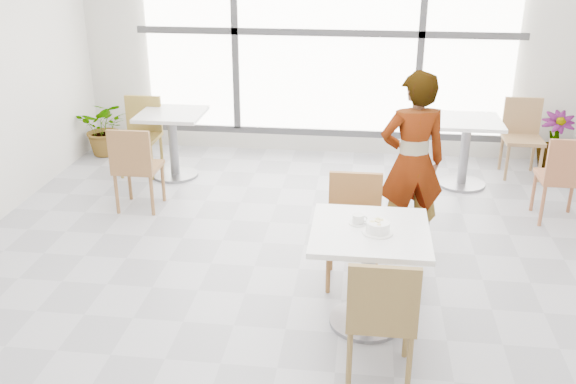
# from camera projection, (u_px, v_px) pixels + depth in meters

# --- Properties ---
(floor) EXTENTS (7.00, 7.00, 0.00)m
(floor) POSITION_uv_depth(u_px,v_px,m) (293.00, 296.00, 4.94)
(floor) COLOR #9E9EA5
(floor) RESTS_ON ground
(wall_back) EXTENTS (6.00, 0.00, 6.00)m
(wall_back) POSITION_uv_depth(u_px,v_px,m) (327.00, 32.00, 7.57)
(wall_back) COLOR silver
(wall_back) RESTS_ON ground
(window) EXTENTS (4.60, 0.07, 2.52)m
(window) POSITION_uv_depth(u_px,v_px,m) (327.00, 32.00, 7.52)
(window) COLOR white
(window) RESTS_ON ground
(main_table) EXTENTS (0.80, 0.80, 0.75)m
(main_table) POSITION_uv_depth(u_px,v_px,m) (369.00, 259.00, 4.41)
(main_table) COLOR white
(main_table) RESTS_ON ground
(chair_near) EXTENTS (0.42, 0.42, 0.87)m
(chair_near) POSITION_uv_depth(u_px,v_px,m) (381.00, 312.00, 3.84)
(chair_near) COLOR olive
(chair_near) RESTS_ON ground
(chair_far) EXTENTS (0.42, 0.42, 0.87)m
(chair_far) POSITION_uv_depth(u_px,v_px,m) (354.00, 221.00, 5.03)
(chair_far) COLOR #976131
(chair_far) RESTS_ON ground
(oatmeal_bowl) EXTENTS (0.21, 0.21, 0.09)m
(oatmeal_bowl) POSITION_uv_depth(u_px,v_px,m) (378.00, 227.00, 4.26)
(oatmeal_bowl) COLOR white
(oatmeal_bowl) RESTS_ON main_table
(coffee_cup) EXTENTS (0.16, 0.13, 0.07)m
(coffee_cup) POSITION_uv_depth(u_px,v_px,m) (359.00, 220.00, 4.40)
(coffee_cup) COLOR silver
(coffee_cup) RESTS_ON main_table
(person) EXTENTS (0.65, 0.51, 1.58)m
(person) POSITION_uv_depth(u_px,v_px,m) (412.00, 162.00, 5.44)
(person) COLOR black
(person) RESTS_ON ground
(bg_table_left) EXTENTS (0.70, 0.70, 0.75)m
(bg_table_left) POSITION_uv_depth(u_px,v_px,m) (173.00, 135.00, 7.16)
(bg_table_left) COLOR silver
(bg_table_left) RESTS_ON ground
(bg_table_right) EXTENTS (0.70, 0.70, 0.75)m
(bg_table_right) POSITION_uv_depth(u_px,v_px,m) (465.00, 143.00, 6.90)
(bg_table_right) COLOR white
(bg_table_right) RESTS_ON ground
(bg_chair_left_near) EXTENTS (0.42, 0.42, 0.87)m
(bg_chair_left_near) POSITION_uv_depth(u_px,v_px,m) (135.00, 164.00, 6.26)
(bg_chair_left_near) COLOR brown
(bg_chair_left_near) RESTS_ON ground
(bg_chair_left_far) EXTENTS (0.42, 0.42, 0.87)m
(bg_chair_left_far) POSITION_uv_depth(u_px,v_px,m) (142.00, 130.00, 7.31)
(bg_chair_left_far) COLOR olive
(bg_chair_left_far) RESTS_ON ground
(bg_chair_right_near) EXTENTS (0.42, 0.42, 0.87)m
(bg_chair_right_near) POSITION_uv_depth(u_px,v_px,m) (564.00, 174.00, 5.99)
(bg_chair_right_near) COLOR #9F603E
(bg_chair_right_near) RESTS_ON ground
(bg_chair_right_far) EXTENTS (0.42, 0.42, 0.87)m
(bg_chair_right_far) POSITION_uv_depth(u_px,v_px,m) (522.00, 132.00, 7.24)
(bg_chair_right_far) COLOR #957048
(bg_chair_right_far) RESTS_ON ground
(plant_left) EXTENTS (0.68, 0.61, 0.69)m
(plant_left) POSITION_uv_depth(u_px,v_px,m) (106.00, 128.00, 7.92)
(plant_left) COLOR #417E40
(plant_left) RESTS_ON ground
(plant_right) EXTENTS (0.42, 0.42, 0.68)m
(plant_right) POSITION_uv_depth(u_px,v_px,m) (555.00, 141.00, 7.44)
(plant_right) COLOR #578040
(plant_right) RESTS_ON ground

